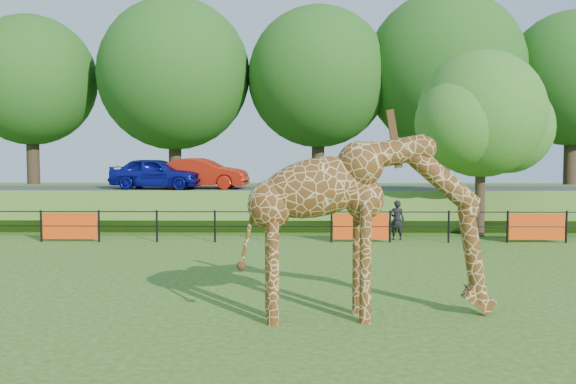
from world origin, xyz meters
The scene contains 10 objects.
ground centered at (0.00, 0.00, 0.00)m, with size 90.00×90.00×0.00m, color #2B5114.
giraffe centered at (2.19, -1.76, 1.76)m, with size 4.92×0.90×3.51m, color #593212, non-canonical shape.
perimeter_fence centered at (0.00, 8.00, 0.55)m, with size 28.07×0.10×1.10m, color black, non-canonical shape.
embankment centered at (0.00, 15.50, 0.65)m, with size 40.00×9.00×1.30m, color #2B5114.
road centered at (0.00, 14.00, 1.36)m, with size 40.00×5.00×0.12m, color #303032.
car_blue centered at (-5.38, 14.33, 2.11)m, with size 1.64×4.07×1.39m, color #121795.
car_red centered at (-3.42, 14.67, 2.09)m, with size 1.42×4.08×1.34m, color red.
visitor centered at (4.33, 8.62, 0.70)m, with size 0.51×0.34×1.40m, color black.
tree_east centered at (7.60, 9.63, 4.28)m, with size 5.40×4.71×6.76m.
bg_tree_line centered at (1.89, 22.00, 7.19)m, with size 37.30×8.80×11.82m.
Camera 1 is at (0.80, -13.81, 3.26)m, focal length 40.00 mm.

